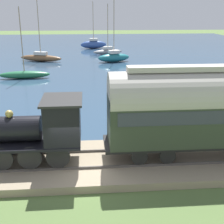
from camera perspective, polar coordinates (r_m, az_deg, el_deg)
ground_plane at (r=14.99m, az=-5.84°, el=-11.05°), size 200.00×200.00×0.00m
harbor_water at (r=56.81m, az=-5.22°, el=10.92°), size 80.00×80.00×0.01m
rail_embankment at (r=15.43m, az=-5.83°, el=-9.36°), size 4.75×56.00×0.48m
steam_locomotive at (r=14.77m, az=-13.01°, el=-2.64°), size 2.35×5.14×3.57m
passenger_coach at (r=15.57m, az=18.20°, el=0.88°), size 2.31×10.51×4.42m
sailboat_gray at (r=53.31m, az=-0.77°, el=11.07°), size 2.62×5.26×8.06m
sailboat_green at (r=35.80m, az=-15.70°, el=6.65°), size 1.47×5.56×7.53m
sailboat_brown at (r=47.20m, az=-12.88°, el=9.72°), size 3.16×6.46×9.04m
sailboat_blue at (r=61.38m, az=-3.40°, el=12.28°), size 2.21×5.12×8.55m
sailboat_teal at (r=45.56m, az=0.34°, el=10.02°), size 2.98×5.01×9.52m
rowboat_far_out at (r=27.86m, az=18.17°, el=2.76°), size 2.35×2.11×0.51m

